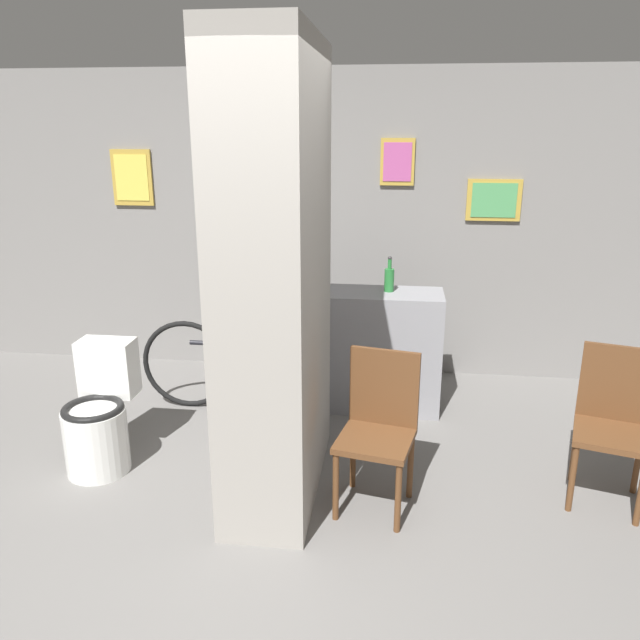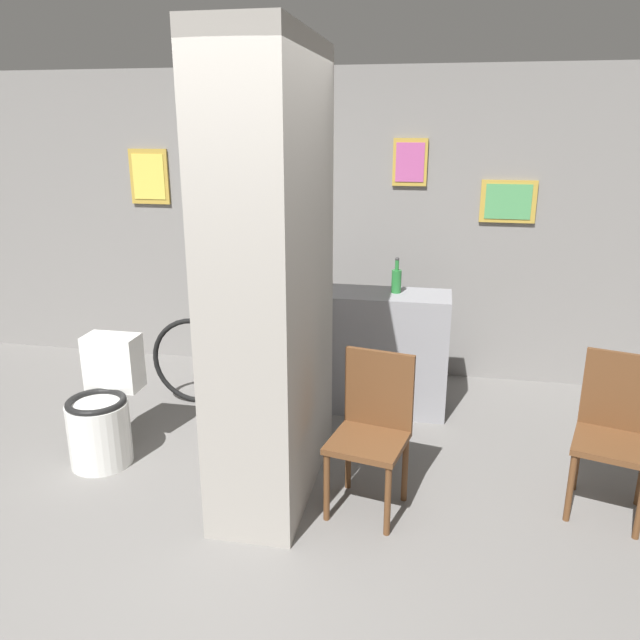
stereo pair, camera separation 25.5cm
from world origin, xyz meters
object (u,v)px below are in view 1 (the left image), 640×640
toilet (99,418)px  chair_near_pillar (379,424)px  chair_by_doorway (613,419)px  bottle_tall (389,279)px  bicycle (247,366)px

toilet → chair_near_pillar: bearing=-6.0°
toilet → chair_by_doorway: size_ratio=0.87×
bottle_tall → chair_by_doorway: bearing=-40.0°
chair_near_pillar → chair_by_doorway: 1.38m
toilet → bottle_tall: (1.82, 1.17, 0.70)m
chair_near_pillar → toilet: bearing=-174.4°
toilet → chair_near_pillar: (1.80, -0.19, 0.17)m
chair_by_doorway → bottle_tall: bearing=156.2°
bicycle → bottle_tall: bottle_tall is taller
chair_near_pillar → bottle_tall: size_ratio=3.38×
toilet → bicycle: 1.20m
chair_by_doorway → bottle_tall: 1.83m
toilet → chair_by_doorway: bearing=0.8°
toilet → bicycle: (0.75, 0.93, 0.03)m
chair_near_pillar → bottle_tall: (0.02, 1.35, 0.53)m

